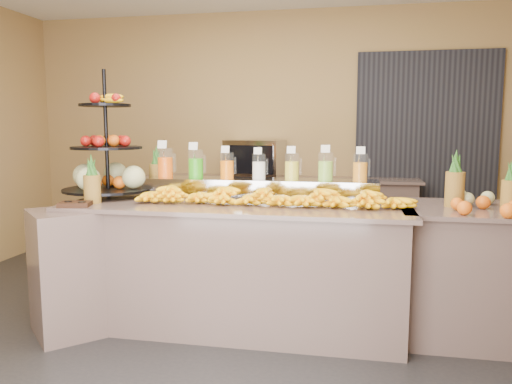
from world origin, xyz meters
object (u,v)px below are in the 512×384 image
(banana_heap, at_px, (266,195))
(oven_warmer, at_px, (255,158))
(fruit_stand, at_px, (113,165))
(condiment_caddy, at_px, (75,204))
(pitcher_tray, at_px, (259,188))
(right_fruit_pile, at_px, (482,199))

(banana_heap, bearing_deg, oven_warmer, 103.43)
(fruit_stand, xyz_separation_m, oven_warmer, (0.80, 1.82, -0.05))
(banana_heap, height_order, condiment_caddy, banana_heap)
(pitcher_tray, bearing_deg, banana_heap, -70.91)
(fruit_stand, relative_size, oven_warmer, 1.63)
(condiment_caddy, distance_m, right_fruit_pile, 2.79)
(right_fruit_pile, bearing_deg, fruit_stand, 176.29)
(oven_warmer, bearing_deg, fruit_stand, -106.29)
(condiment_caddy, height_order, oven_warmer, oven_warmer)
(pitcher_tray, bearing_deg, condiment_caddy, -150.23)
(condiment_caddy, bearing_deg, oven_warmer, 70.56)
(fruit_stand, height_order, right_fruit_pile, fruit_stand)
(pitcher_tray, relative_size, oven_warmer, 2.99)
(condiment_caddy, bearing_deg, banana_heap, 14.74)
(fruit_stand, relative_size, condiment_caddy, 4.80)
(pitcher_tray, relative_size, fruit_stand, 1.84)
(pitcher_tray, bearing_deg, right_fruit_pile, -11.73)
(right_fruit_pile, bearing_deg, condiment_caddy, -172.71)
(banana_heap, relative_size, oven_warmer, 3.28)
(fruit_stand, bearing_deg, oven_warmer, 60.82)
(pitcher_tray, height_order, right_fruit_pile, right_fruit_pile)
(banana_heap, height_order, oven_warmer, oven_warmer)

